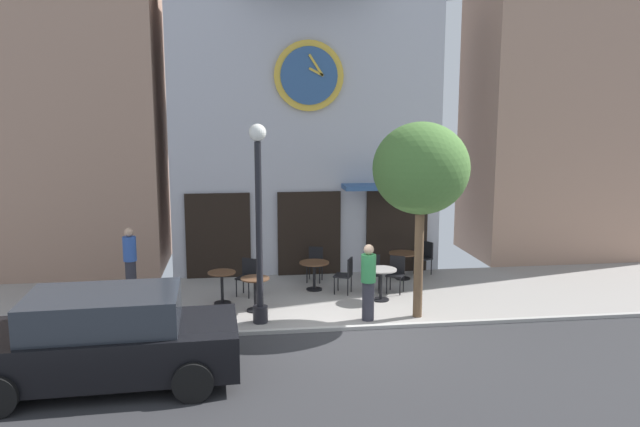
{
  "coord_description": "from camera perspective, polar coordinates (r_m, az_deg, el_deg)",
  "views": [
    {
      "loc": [
        -2.54,
        -11.99,
        4.46
      ],
      "look_at": [
        -0.64,
        2.28,
        2.07
      ],
      "focal_mm": 34.74,
      "sensor_mm": 36.0,
      "label": 1
    }
  ],
  "objects": [
    {
      "name": "ground_plane",
      "position": [
        12.77,
        4.46,
        -11.17
      ],
      "size": [
        26.45,
        9.77,
        0.13
      ],
      "color": "gray"
    },
    {
      "name": "clock_building",
      "position": [
        18.13,
        -1.58,
        11.57
      ],
      "size": [
        7.39,
        4.32,
        9.91
      ],
      "color": "#B2B2BC",
      "rests_on": "ground_plane"
    },
    {
      "name": "neighbor_building_right",
      "position": [
        20.92,
        21.97,
        17.33
      ],
      "size": [
        5.53,
        3.16,
        15.15
      ],
      "color": "#9E7A66",
      "rests_on": "ground_plane"
    },
    {
      "name": "street_lamp",
      "position": [
        12.94,
        -5.65,
        -0.97
      ],
      "size": [
        0.36,
        0.36,
        4.21
      ],
      "color": "black",
      "rests_on": "ground_plane"
    },
    {
      "name": "street_tree",
      "position": [
        13.28,
        9.3,
        4.02
      ],
      "size": [
        2.07,
        1.86,
        4.25
      ],
      "color": "brown",
      "rests_on": "ground_plane"
    },
    {
      "name": "cafe_table_center_left",
      "position": [
        14.68,
        -9.02,
        -6.27
      ],
      "size": [
        0.65,
        0.65,
        0.77
      ],
      "color": "black",
      "rests_on": "ground_plane"
    },
    {
      "name": "cafe_table_center",
      "position": [
        14.09,
        -5.99,
        -6.88
      ],
      "size": [
        0.65,
        0.65,
        0.77
      ],
      "color": "black",
      "rests_on": "ground_plane"
    },
    {
      "name": "cafe_table_center_right",
      "position": [
        15.6,
        -0.53,
        -5.19
      ],
      "size": [
        0.75,
        0.75,
        0.72
      ],
      "color": "black",
      "rests_on": "ground_plane"
    },
    {
      "name": "cafe_table_near_door",
      "position": [
        14.83,
        5.64,
        -5.9
      ],
      "size": [
        0.74,
        0.74,
        0.77
      ],
      "color": "black",
      "rests_on": "ground_plane"
    },
    {
      "name": "cafe_table_rightmost",
      "position": [
        16.75,
        7.67,
        -4.23
      ],
      "size": [
        0.77,
        0.77,
        0.72
      ],
      "color": "black",
      "rests_on": "ground_plane"
    },
    {
      "name": "cafe_chair_facing_street",
      "position": [
        15.55,
        7.04,
        -5.3
      ],
      "size": [
        0.54,
        0.54,
        0.9
      ],
      "color": "black",
      "rests_on": "ground_plane"
    },
    {
      "name": "cafe_chair_outer",
      "position": [
        15.31,
        2.43,
        -5.47
      ],
      "size": [
        0.53,
        0.53,
        0.9
      ],
      "color": "black",
      "rests_on": "ground_plane"
    },
    {
      "name": "cafe_chair_curbside",
      "position": [
        17.36,
        9.65,
        -3.8
      ],
      "size": [
        0.53,
        0.53,
        0.9
      ],
      "color": "black",
      "rests_on": "ground_plane"
    },
    {
      "name": "cafe_chair_right_end",
      "position": [
        15.28,
        -6.7,
        -5.56
      ],
      "size": [
        0.55,
        0.55,
        0.9
      ],
      "color": "black",
      "rests_on": "ground_plane"
    },
    {
      "name": "cafe_chair_facing_wall",
      "position": [
        15.61,
        4.84,
        -5.2
      ],
      "size": [
        0.47,
        0.47,
        0.9
      ],
      "color": "black",
      "rests_on": "ground_plane"
    },
    {
      "name": "cafe_chair_near_lamp",
      "position": [
        16.44,
        -0.45,
        -4.42
      ],
      "size": [
        0.51,
        0.51,
        0.9
      ],
      "color": "black",
      "rests_on": "ground_plane"
    },
    {
      "name": "pedestrian_blue",
      "position": [
        15.83,
        -17.09,
        -4.14
      ],
      "size": [
        0.45,
        0.45,
        1.67
      ],
      "color": "#2D2D38",
      "rests_on": "ground_plane"
    },
    {
      "name": "pedestrian_green",
      "position": [
        13.35,
        4.48,
        -6.25
      ],
      "size": [
        0.35,
        0.35,
        1.67
      ],
      "color": "#2D2D38",
      "rests_on": "ground_plane"
    },
    {
      "name": "parked_car_black",
      "position": [
        10.93,
        -19.18,
        -10.91
      ],
      "size": [
        4.37,
        2.16,
        1.55
      ],
      "color": "black",
      "rests_on": "ground_plane"
    }
  ]
}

